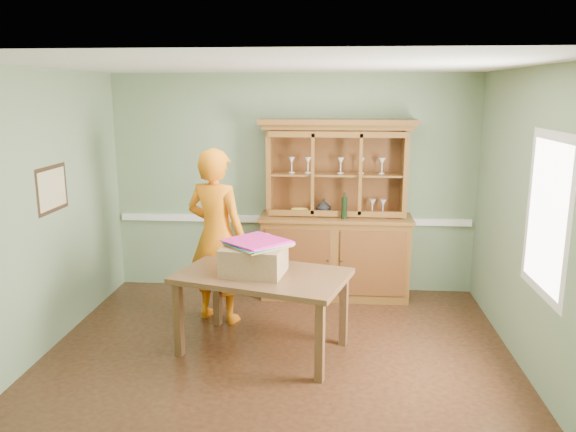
# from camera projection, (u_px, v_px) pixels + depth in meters

# --- Properties ---
(floor) EXTENTS (4.50, 4.50, 0.00)m
(floor) POSITION_uv_depth(u_px,v_px,m) (277.00, 358.00, 5.34)
(floor) COLOR #4F2E19
(floor) RESTS_ON ground
(ceiling) EXTENTS (4.50, 4.50, 0.00)m
(ceiling) POSITION_uv_depth(u_px,v_px,m) (276.00, 65.00, 4.75)
(ceiling) COLOR white
(ceiling) RESTS_ON wall_back
(wall_back) EXTENTS (4.50, 0.00, 4.50)m
(wall_back) POSITION_uv_depth(u_px,v_px,m) (293.00, 184.00, 6.99)
(wall_back) COLOR gray
(wall_back) RESTS_ON floor
(wall_left) EXTENTS (0.00, 4.00, 4.00)m
(wall_left) POSITION_uv_depth(u_px,v_px,m) (37.00, 216.00, 5.22)
(wall_left) COLOR gray
(wall_left) RESTS_ON floor
(wall_right) EXTENTS (0.00, 4.00, 4.00)m
(wall_right) POSITION_uv_depth(u_px,v_px,m) (534.00, 225.00, 4.86)
(wall_right) COLOR gray
(wall_right) RESTS_ON floor
(wall_front) EXTENTS (4.50, 0.00, 4.50)m
(wall_front) POSITION_uv_depth(u_px,v_px,m) (240.00, 301.00, 3.10)
(wall_front) COLOR gray
(wall_front) RESTS_ON floor
(chair_rail) EXTENTS (4.41, 0.05, 0.08)m
(chair_rail) POSITION_uv_depth(u_px,v_px,m) (293.00, 220.00, 7.06)
(chair_rail) COLOR white
(chair_rail) RESTS_ON wall_back
(framed_map) EXTENTS (0.03, 0.60, 0.46)m
(framed_map) POSITION_uv_depth(u_px,v_px,m) (53.00, 189.00, 5.47)
(framed_map) COLOR #332214
(framed_map) RESTS_ON wall_left
(window_panel) EXTENTS (0.03, 0.96, 1.36)m
(window_panel) POSITION_uv_depth(u_px,v_px,m) (546.00, 216.00, 4.54)
(window_panel) COLOR white
(window_panel) RESTS_ON wall_right
(china_hutch) EXTENTS (1.84, 0.61, 2.16)m
(china_hutch) POSITION_uv_depth(u_px,v_px,m) (335.00, 236.00, 6.84)
(china_hutch) COLOR brown
(china_hutch) RESTS_ON floor
(dining_table) EXTENTS (1.78, 1.35, 0.79)m
(dining_table) POSITION_uv_depth(u_px,v_px,m) (262.00, 282.00, 5.37)
(dining_table) COLOR brown
(dining_table) RESTS_ON floor
(cardboard_box) EXTENTS (0.63, 0.53, 0.27)m
(cardboard_box) POSITION_uv_depth(u_px,v_px,m) (254.00, 260.00, 5.31)
(cardboard_box) COLOR #AD7E59
(cardboard_box) RESTS_ON dining_table
(kite_stack) EXTENTS (0.69, 0.69, 0.05)m
(kite_stack) POSITION_uv_depth(u_px,v_px,m) (258.00, 243.00, 5.32)
(kite_stack) COLOR orange
(kite_stack) RESTS_ON cardboard_box
(person) EXTENTS (0.81, 0.67, 1.91)m
(person) POSITION_uv_depth(u_px,v_px,m) (216.00, 236.00, 6.07)
(person) COLOR orange
(person) RESTS_ON floor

